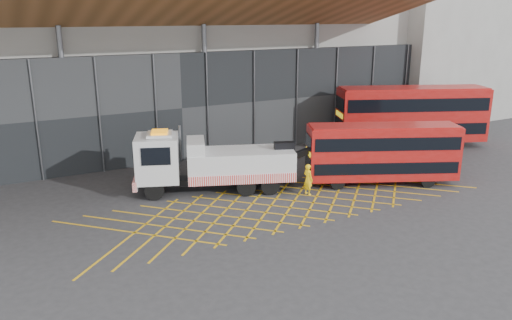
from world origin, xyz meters
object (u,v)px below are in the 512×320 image
bus_towed (382,151)px  bus_second (411,114)px  worker (308,179)px  recovery_truck (210,163)px

bus_towed → bus_second: size_ratio=0.78×
worker → bus_towed: bearing=-104.3°
bus_towed → recovery_truck: bearing=-176.0°
bus_second → worker: 15.34m
recovery_truck → bus_towed: 11.13m
bus_second → worker: bearing=-134.9°
bus_second → worker: bus_second is taller
bus_second → bus_towed: bearing=-121.5°
bus_towed → worker: size_ratio=4.98×
bus_towed → bus_second: (8.74, 6.33, 0.58)m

